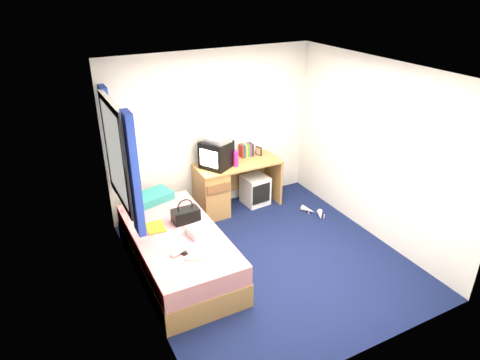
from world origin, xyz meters
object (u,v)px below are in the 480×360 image
pillow (152,197)px  bed (178,252)px  vcr (216,139)px  aerosol_can (227,157)px  picture_frame (259,151)px  desk (221,187)px  crt_tv (216,154)px  storage_cube (255,190)px  magazine (155,227)px  remote_control (181,252)px  pink_water_bottle (236,159)px  colour_swatch_fan (194,259)px  white_heels (314,212)px  handbag (186,215)px  water_bottle (180,251)px  towel (201,230)px

pillow → bed: bearing=-88.5°
vcr → aerosol_can: bearing=78.5°
pillow → picture_frame: picture_frame is taller
desk → crt_tv: (-0.07, 0.00, 0.54)m
pillow → vcr: bearing=10.6°
bed → storage_cube: bed is taller
magazine → bed: bearing=-49.2°
bed → remote_control: size_ratio=12.50×
crt_tv → vcr: (0.00, 0.00, 0.24)m
bed → crt_tv: bearing=46.9°
desk → pink_water_bottle: size_ratio=5.74×
vcr → picture_frame: size_ratio=2.75×
aerosol_can → remote_control: bearing=-130.4°
colour_swatch_fan → pink_water_bottle: bearing=50.3°
magazine → picture_frame: bearing=26.1°
desk → pink_water_bottle: 0.51m
picture_frame → white_heels: picture_frame is taller
remote_control → desk: bearing=27.3°
colour_swatch_fan → pillow: bearing=90.4°
vcr → handbag: vcr is taller
aerosol_can → pink_water_bottle: bearing=-66.4°
storage_cube → aerosol_can: bearing=165.0°
pillow → pink_water_bottle: 1.35m
pillow → picture_frame: (1.83, 0.30, 0.22)m
storage_cube → picture_frame: bearing=41.8°
vcr → water_bottle: (-1.14, -1.51, -0.61)m
storage_cube → pink_water_bottle: size_ratio=2.04×
desk → water_bottle: desk is taller
magazine → aerosol_can: bearing=33.0°
storage_cube → remote_control: (-1.77, -1.47, 0.32)m
pink_water_bottle → handbag: pink_water_bottle is taller
towel → magazine: towel is taller
vcr → colour_swatch_fan: vcr is taller
bed → picture_frame: picture_frame is taller
desk → picture_frame: bearing=8.7°
pink_water_bottle → bed: bearing=-142.6°
crt_tv → picture_frame: bearing=67.0°
magazine → pink_water_bottle: bearing=27.2°
towel → pillow: bearing=104.3°
aerosol_can → remote_control: 2.06m
aerosol_can → towel: aerosol_can is taller
pink_water_bottle → towel: pink_water_bottle is taller
picture_frame → white_heels: size_ratio=0.31×
storage_cube → remote_control: size_ratio=2.88×
crt_tv → storage_cube: bearing=56.3°
vcr → white_heels: (1.25, -0.78, -1.14)m
bed → storage_cube: bearing=32.5°
pillow → magazine: bearing=-104.1°
handbag → colour_swatch_fan: 0.82m
storage_cube → picture_frame: picture_frame is taller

